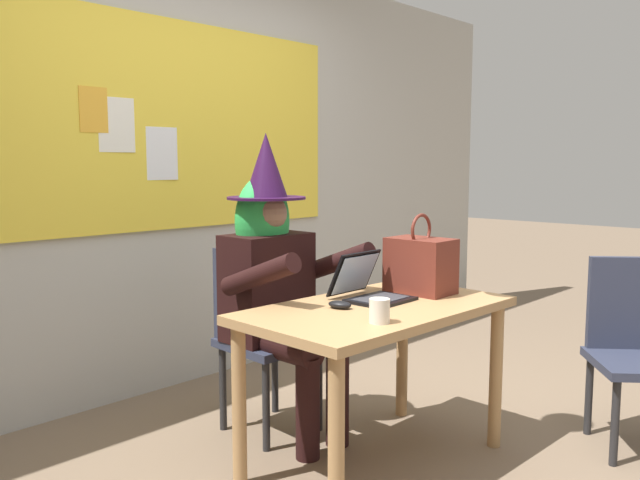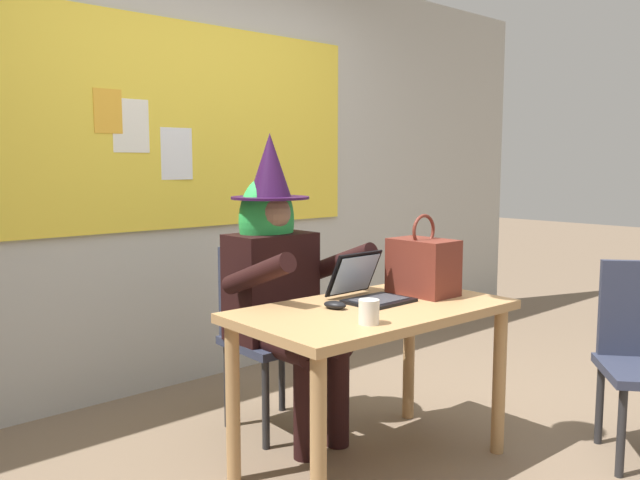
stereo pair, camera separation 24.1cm
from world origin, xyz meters
TOP-DOWN VIEW (x-y plane):
  - ground_plane at (0.00, 0.00)m, footprint 24.00×24.00m
  - wall_back_bulletin at (-0.00, 1.69)m, footprint 6.66×1.75m
  - desk_main at (-0.02, 0.13)m, footprint 1.22×0.71m
  - chair_at_desk at (-0.08, 0.82)m, footprint 0.44×0.44m
  - person_costumed at (-0.09, 0.70)m, footprint 0.59×0.65m
  - laptop at (0.05, 0.22)m, footprint 0.28×0.32m
  - computer_mouse at (-0.18, 0.20)m, footprint 0.08×0.12m
  - handbag at (0.34, 0.15)m, footprint 0.20×0.30m
  - coffee_mug at (-0.26, -0.08)m, footprint 0.08×0.08m

SIDE VIEW (x-z plane):
  - ground_plane at x=0.00m, z-range 0.00..0.00m
  - chair_at_desk at x=-0.08m, z-range 0.06..0.98m
  - desk_main at x=-0.02m, z-range 0.26..0.98m
  - computer_mouse at x=-0.18m, z-range 0.72..0.75m
  - coffee_mug at x=-0.26m, z-range 0.72..0.82m
  - laptop at x=0.05m, z-range 0.66..0.87m
  - person_costumed at x=-0.09m, z-range 0.07..1.55m
  - handbag at x=0.34m, z-range 0.67..1.04m
  - wall_back_bulletin at x=0.00m, z-range 0.01..2.63m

